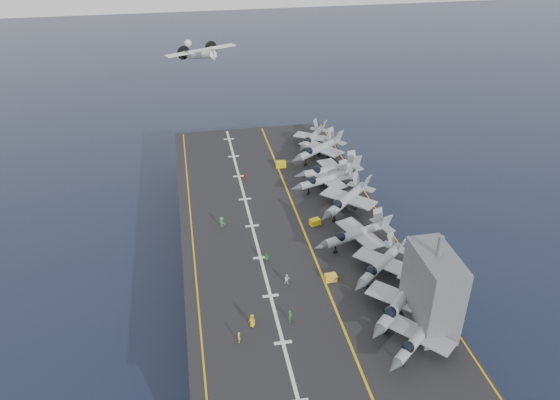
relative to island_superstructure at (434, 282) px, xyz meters
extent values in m
plane|color=#142135|center=(-15.00, 30.00, -17.90)|extent=(500.00, 500.00, 0.00)
cube|color=#56595E|center=(-15.00, 30.00, -12.90)|extent=(36.00, 90.00, 10.00)
cube|color=black|center=(-15.00, 30.00, -7.70)|extent=(38.00, 92.00, 0.40)
cube|color=gold|center=(-12.00, 30.00, -7.48)|extent=(0.35, 90.00, 0.02)
cube|color=silver|center=(-21.00, 30.00, -7.48)|extent=(0.50, 90.00, 0.02)
cube|color=gold|center=(-32.00, 30.00, -7.48)|extent=(0.25, 90.00, 0.02)
cube|color=gold|center=(3.50, 30.00, -7.48)|extent=(0.25, 90.00, 0.02)
imported|color=yellow|center=(-24.70, 4.02, -6.47)|extent=(1.48, 1.36, 2.06)
imported|color=yellow|center=(-26.92, 1.28, -6.65)|extent=(0.86, 1.13, 1.69)
imported|color=green|center=(-20.30, 18.40, -6.51)|extent=(1.33, 1.43, 1.98)
imported|color=green|center=(-26.49, 30.74, -6.47)|extent=(1.46, 1.45, 2.06)
imported|color=red|center=(-20.03, 47.77, -6.65)|extent=(1.15, 1.23, 1.70)
imported|color=#1C8227|center=(-19.16, 4.09, -6.57)|extent=(1.19, 1.34, 1.86)
imported|color=silver|center=(-17.94, 12.43, -6.62)|extent=(1.07, 0.73, 1.76)
camera|label=1|loc=(-31.57, -53.83, 47.31)|focal=35.00mm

